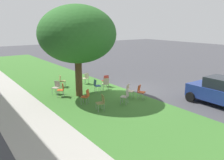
# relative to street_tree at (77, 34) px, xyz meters

# --- Properties ---
(ground) EXTENTS (80.00, 80.00, 0.00)m
(ground) POSITION_rel_street_tree_xyz_m (-1.00, -3.68, -3.96)
(ground) COLOR #424247
(grass_verge) EXTENTS (48.00, 6.00, 0.01)m
(grass_verge) POSITION_rel_street_tree_xyz_m (-1.00, -0.48, -3.96)
(grass_verge) COLOR #3D752D
(grass_verge) RESTS_ON ground
(sidewalk_strip) EXTENTS (48.00, 2.80, 0.01)m
(sidewalk_strip) POSITION_rel_street_tree_xyz_m (-1.00, 3.92, -3.96)
(sidewalk_strip) COLOR #ADA89E
(sidewalk_strip) RESTS_ON ground
(street_tree) EXTENTS (4.85, 4.85, 5.77)m
(street_tree) POSITION_rel_street_tree_xyz_m (0.00, 0.00, 0.00)
(street_tree) COLOR brown
(street_tree) RESTS_ON ground
(chair_0) EXTENTS (0.56, 0.55, 0.88)m
(chair_0) POSITION_rel_street_tree_xyz_m (-2.83, -2.81, -3.44)
(chair_0) COLOR #C64C1E
(chair_0) RESTS_ON ground
(chair_1) EXTENTS (0.59, 0.59, 0.88)m
(chair_1) POSITION_rel_street_tree_xyz_m (-1.69, 0.44, -3.44)
(chair_1) COLOR #C64C1E
(chair_1) RESTS_ON ground
(chair_2) EXTENTS (0.57, 0.57, 0.88)m
(chair_2) POSITION_rel_street_tree_xyz_m (1.25, 1.05, -3.44)
(chair_2) COLOR #ADA393
(chair_2) RESTS_ON ground
(chair_3) EXTENTS (0.49, 0.49, 0.88)m
(chair_3) POSITION_rel_street_tree_xyz_m (2.70, 0.03, -3.44)
(chair_3) COLOR olive
(chair_3) RESTS_ON ground
(chair_4) EXTENTS (0.57, 0.58, 0.88)m
(chair_4) POSITION_rel_street_tree_xyz_m (0.48, 1.02, -3.44)
(chair_4) COLOR #C64C1E
(chair_4) RESTS_ON ground
(chair_5) EXTENTS (0.46, 0.45, 0.88)m
(chair_5) POSITION_rel_street_tree_xyz_m (0.85, -2.67, -3.44)
(chair_5) COLOR #B7332D
(chair_5) RESTS_ON ground
(chair_6) EXTENTS (0.50, 0.50, 0.88)m
(chair_6) POSITION_rel_street_tree_xyz_m (0.03, -1.35, -3.44)
(chair_6) COLOR #335184
(chair_6) RESTS_ON ground
(chair_7) EXTENTS (0.50, 0.51, 0.88)m
(chair_7) POSITION_rel_street_tree_xyz_m (-3.11, 0.31, -3.44)
(chair_7) COLOR olive
(chair_7) RESTS_ON ground
(chair_8) EXTENTS (0.57, 0.56, 0.88)m
(chair_8) POSITION_rel_street_tree_xyz_m (-2.26, -2.38, -3.44)
(chair_8) COLOR beige
(chair_8) RESTS_ON ground
(chair_9) EXTENTS (0.49, 0.49, 0.88)m
(chair_9) POSITION_rel_street_tree_xyz_m (2.42, -1.86, -3.44)
(chair_9) COLOR beige
(chair_9) RESTS_ON ground
(chair_10) EXTENTS (0.52, 0.52, 0.88)m
(chair_10) POSITION_rel_street_tree_xyz_m (0.08, -2.15, -3.44)
(chair_10) COLOR beige
(chair_10) RESTS_ON ground
(chair_11) EXTENTS (0.58, 0.57, 0.88)m
(chair_11) POSITION_rel_street_tree_xyz_m (-3.05, -1.42, -3.44)
(chair_11) COLOR #ADA393
(chair_11) RESTS_ON ground
(parked_car) EXTENTS (3.70, 1.92, 1.65)m
(parked_car) POSITION_rel_street_tree_xyz_m (-6.46, -5.72, -3.12)
(parked_car) COLOR navy
(parked_car) RESTS_ON ground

